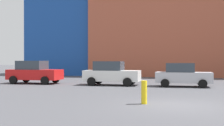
% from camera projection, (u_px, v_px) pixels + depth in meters
% --- Properties ---
extents(ground_plane, '(200.00, 200.00, 0.00)m').
position_uv_depth(ground_plane, '(176.00, 105.00, 11.38)').
color(ground_plane, '#47474C').
extents(building_backdrop, '(39.97, 11.74, 12.57)m').
position_uv_depth(building_backdrop, '(186.00, 35.00, 35.51)').
color(building_backdrop, '#B2563D').
rests_on(building_backdrop, ground_plane).
extents(parked_car_0, '(4.20, 2.06, 1.82)m').
position_uv_depth(parked_car_0, '(34.00, 72.00, 22.19)').
color(parked_car_0, red).
rests_on(parked_car_0, ground_plane).
extents(parked_car_1, '(4.12, 2.02, 1.78)m').
position_uv_depth(parked_car_1, '(111.00, 73.00, 20.66)').
color(parked_car_1, white).
rests_on(parked_car_1, ground_plane).
extents(parked_car_2, '(3.82, 1.88, 1.66)m').
position_uv_depth(parked_car_2, '(183.00, 75.00, 19.42)').
color(parked_car_2, silver).
rests_on(parked_car_2, ground_plane).
extents(bollard_yellow_1, '(0.24, 0.24, 0.98)m').
position_uv_depth(bollard_yellow_1, '(144.00, 92.00, 11.58)').
color(bollard_yellow_1, yellow).
rests_on(bollard_yellow_1, ground_plane).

